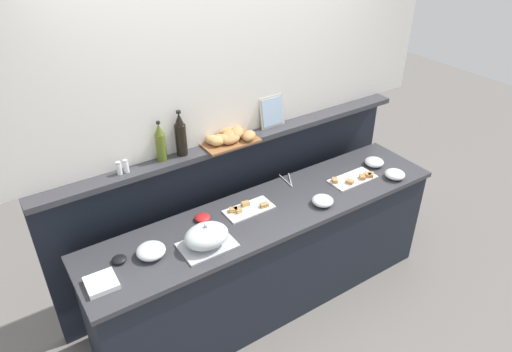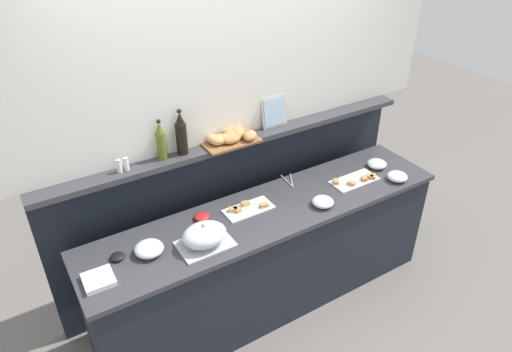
% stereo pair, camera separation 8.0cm
% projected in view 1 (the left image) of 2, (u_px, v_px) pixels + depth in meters
% --- Properties ---
extents(ground_plane, '(12.00, 12.00, 0.00)m').
position_uv_depth(ground_plane, '(230.00, 257.00, 4.14)').
color(ground_plane, slate).
extents(buffet_counter, '(2.68, 0.60, 0.88)m').
position_uv_depth(buffet_counter, '(269.00, 257.00, 3.48)').
color(buffet_counter, black).
rests_on(buffet_counter, ground_plane).
extents(back_ledge_unit, '(2.91, 0.22, 1.26)m').
position_uv_depth(back_ledge_unit, '(235.00, 202.00, 3.70)').
color(back_ledge_unit, black).
rests_on(back_ledge_unit, ground_plane).
extents(upper_wall_panel, '(3.51, 0.08, 1.34)m').
position_uv_depth(upper_wall_panel, '(229.00, 42.00, 3.04)').
color(upper_wall_panel, white).
rests_on(upper_wall_panel, back_ledge_unit).
extents(sandwich_platter_rear, '(0.37, 0.18, 0.04)m').
position_uv_depth(sandwich_platter_rear, '(354.00, 178.00, 3.56)').
color(sandwich_platter_rear, white).
rests_on(sandwich_platter_rear, buffet_counter).
extents(sandwich_platter_front, '(0.35, 0.16, 0.04)m').
position_uv_depth(sandwich_platter_front, '(248.00, 209.00, 3.23)').
color(sandwich_platter_front, white).
rests_on(sandwich_platter_front, buffet_counter).
extents(serving_cloche, '(0.34, 0.24, 0.17)m').
position_uv_depth(serving_cloche, '(207.00, 237.00, 2.88)').
color(serving_cloche, '#B7BABF').
rests_on(serving_cloche, buffet_counter).
extents(glass_bowl_large, '(0.18, 0.18, 0.07)m').
position_uv_depth(glass_bowl_large, '(151.00, 251.00, 2.82)').
color(glass_bowl_large, silver).
rests_on(glass_bowl_large, buffet_counter).
extents(glass_bowl_medium, '(0.15, 0.15, 0.06)m').
position_uv_depth(glass_bowl_medium, '(323.00, 201.00, 3.28)').
color(glass_bowl_medium, silver).
rests_on(glass_bowl_medium, buffet_counter).
extents(glass_bowl_small, '(0.15, 0.15, 0.06)m').
position_uv_depth(glass_bowl_small, '(395.00, 175.00, 3.58)').
color(glass_bowl_small, silver).
rests_on(glass_bowl_small, buffet_counter).
extents(glass_bowl_extra, '(0.15, 0.15, 0.06)m').
position_uv_depth(glass_bowl_extra, '(374.00, 162.00, 3.74)').
color(glass_bowl_extra, silver).
rests_on(glass_bowl_extra, buffet_counter).
extents(condiment_bowl_cream, '(0.11, 0.11, 0.04)m').
position_uv_depth(condiment_bowl_cream, '(202.00, 218.00, 3.13)').
color(condiment_bowl_cream, red).
rests_on(condiment_bowl_cream, buffet_counter).
extents(condiment_bowl_teal, '(0.09, 0.09, 0.03)m').
position_uv_depth(condiment_bowl_teal, '(119.00, 259.00, 2.79)').
color(condiment_bowl_teal, black).
rests_on(condiment_bowl_teal, buffet_counter).
extents(serving_tongs, '(0.10, 0.19, 0.01)m').
position_uv_depth(serving_tongs, '(288.00, 181.00, 3.55)').
color(serving_tongs, '#B7BABF').
rests_on(serving_tongs, buffet_counter).
extents(napkin_stack, '(0.18, 0.18, 0.03)m').
position_uv_depth(napkin_stack, '(101.00, 283.00, 2.62)').
color(napkin_stack, white).
rests_on(napkin_stack, buffet_counter).
extents(olive_oil_bottle, '(0.06, 0.06, 0.28)m').
position_uv_depth(olive_oil_bottle, '(161.00, 143.00, 3.00)').
color(olive_oil_bottle, '#56661E').
rests_on(olive_oil_bottle, back_ledge_unit).
extents(wine_bottle_dark, '(0.08, 0.08, 0.32)m').
position_uv_depth(wine_bottle_dark, '(181.00, 135.00, 3.06)').
color(wine_bottle_dark, black).
rests_on(wine_bottle_dark, back_ledge_unit).
extents(salt_shaker, '(0.03, 0.03, 0.09)m').
position_uv_depth(salt_shaker, '(119.00, 168.00, 2.89)').
color(salt_shaker, white).
rests_on(salt_shaker, back_ledge_unit).
extents(pepper_shaker, '(0.03, 0.03, 0.09)m').
position_uv_depth(pepper_shaker, '(126.00, 166.00, 2.91)').
color(pepper_shaker, white).
rests_on(pepper_shaker, back_ledge_unit).
extents(bread_basket, '(0.40, 0.31, 0.08)m').
position_uv_depth(bread_basket, '(229.00, 137.00, 3.26)').
color(bread_basket, brown).
rests_on(bread_basket, back_ledge_unit).
extents(framed_picture, '(0.20, 0.06, 0.23)m').
position_uv_depth(framed_picture, '(272.00, 112.00, 3.44)').
color(framed_picture, '#B2AD9E').
rests_on(framed_picture, back_ledge_unit).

